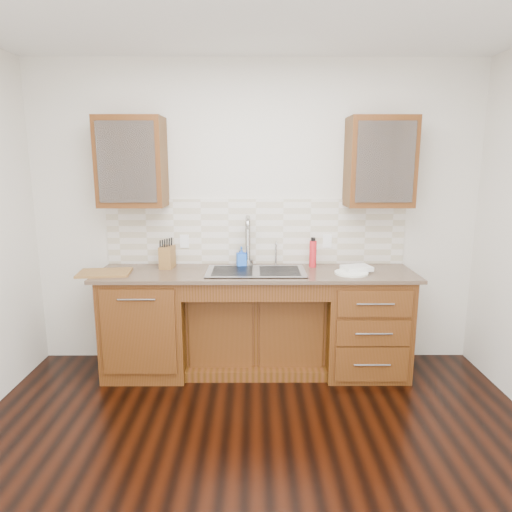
{
  "coord_description": "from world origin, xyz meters",
  "views": [
    {
      "loc": [
        -0.01,
        -2.36,
        1.83
      ],
      "look_at": [
        0.0,
        1.4,
        1.05
      ],
      "focal_mm": 32.0,
      "sensor_mm": 36.0,
      "label": 1
    }
  ],
  "objects_px": {
    "water_bottle": "(313,254)",
    "knife_block": "(167,257)",
    "cutting_board": "(105,273)",
    "plate": "(351,273)",
    "soap_bottle": "(241,257)"
  },
  "relations": [
    {
      "from": "soap_bottle",
      "to": "cutting_board",
      "type": "xyz_separation_m",
      "value": [
        -1.14,
        -0.27,
        -0.08
      ]
    },
    {
      "from": "water_bottle",
      "to": "cutting_board",
      "type": "relative_size",
      "value": 0.56
    },
    {
      "from": "plate",
      "to": "cutting_board",
      "type": "distance_m",
      "value": 2.07
    },
    {
      "from": "soap_bottle",
      "to": "plate",
      "type": "distance_m",
      "value": 0.97
    },
    {
      "from": "plate",
      "to": "cutting_board",
      "type": "bearing_deg",
      "value": 179.91
    },
    {
      "from": "plate",
      "to": "knife_block",
      "type": "bearing_deg",
      "value": 171.76
    },
    {
      "from": "soap_bottle",
      "to": "knife_block",
      "type": "height_order",
      "value": "knife_block"
    },
    {
      "from": "water_bottle",
      "to": "plate",
      "type": "distance_m",
      "value": 0.4
    },
    {
      "from": "water_bottle",
      "to": "cutting_board",
      "type": "distance_m",
      "value": 1.79
    },
    {
      "from": "water_bottle",
      "to": "knife_block",
      "type": "distance_m",
      "value": 1.29
    },
    {
      "from": "soap_bottle",
      "to": "knife_block",
      "type": "bearing_deg",
      "value": 172.78
    },
    {
      "from": "water_bottle",
      "to": "plate",
      "type": "relative_size",
      "value": 0.84
    },
    {
      "from": "cutting_board",
      "to": "water_bottle",
      "type": "bearing_deg",
      "value": 8.04
    },
    {
      "from": "soap_bottle",
      "to": "knife_block",
      "type": "distance_m",
      "value": 0.65
    },
    {
      "from": "soap_bottle",
      "to": "water_bottle",
      "type": "relative_size",
      "value": 0.76
    }
  ]
}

